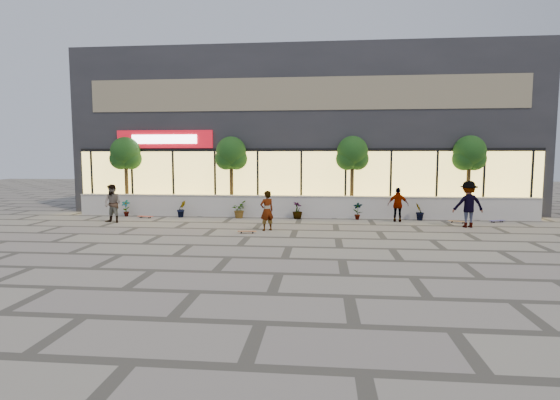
# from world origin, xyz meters

# --- Properties ---
(ground) EXTENTS (80.00, 80.00, 0.00)m
(ground) POSITION_xyz_m (0.00, 0.00, 0.00)
(ground) COLOR gray
(ground) RESTS_ON ground
(planter_wall) EXTENTS (22.00, 0.42, 1.04)m
(planter_wall) POSITION_xyz_m (0.00, 7.00, 0.52)
(planter_wall) COLOR silver
(planter_wall) RESTS_ON ground
(retail_building) EXTENTS (24.00, 9.17, 8.50)m
(retail_building) POSITION_xyz_m (-0.00, 12.49, 4.25)
(retail_building) COLOR #25262A
(retail_building) RESTS_ON ground
(shrub_a) EXTENTS (0.43, 0.29, 0.81)m
(shrub_a) POSITION_xyz_m (-8.50, 6.45, 0.41)
(shrub_a) COLOR #173E13
(shrub_a) RESTS_ON ground
(shrub_b) EXTENTS (0.57, 0.57, 0.81)m
(shrub_b) POSITION_xyz_m (-5.70, 6.45, 0.41)
(shrub_b) COLOR #173E13
(shrub_b) RESTS_ON ground
(shrub_c) EXTENTS (0.68, 0.77, 0.81)m
(shrub_c) POSITION_xyz_m (-2.90, 6.45, 0.41)
(shrub_c) COLOR #173E13
(shrub_c) RESTS_ON ground
(shrub_d) EXTENTS (0.64, 0.64, 0.81)m
(shrub_d) POSITION_xyz_m (-0.10, 6.45, 0.41)
(shrub_d) COLOR #173E13
(shrub_d) RESTS_ON ground
(shrub_e) EXTENTS (0.46, 0.35, 0.81)m
(shrub_e) POSITION_xyz_m (2.70, 6.45, 0.41)
(shrub_e) COLOR #173E13
(shrub_e) RESTS_ON ground
(shrub_f) EXTENTS (0.55, 0.57, 0.81)m
(shrub_f) POSITION_xyz_m (5.50, 6.45, 0.41)
(shrub_f) COLOR #173E13
(shrub_f) RESTS_ON ground
(tree_west) EXTENTS (1.60, 1.50, 3.92)m
(tree_west) POSITION_xyz_m (-9.00, 7.70, 2.99)
(tree_west) COLOR #3F2C16
(tree_west) RESTS_ON ground
(tree_midwest) EXTENTS (1.60, 1.50, 3.92)m
(tree_midwest) POSITION_xyz_m (-3.50, 7.70, 2.99)
(tree_midwest) COLOR #3F2C16
(tree_midwest) RESTS_ON ground
(tree_mideast) EXTENTS (1.60, 1.50, 3.92)m
(tree_mideast) POSITION_xyz_m (2.50, 7.70, 2.99)
(tree_mideast) COLOR #3F2C16
(tree_mideast) RESTS_ON ground
(tree_east) EXTENTS (1.60, 1.50, 3.92)m
(tree_east) POSITION_xyz_m (8.00, 7.70, 2.99)
(tree_east) COLOR #3F2C16
(tree_east) RESTS_ON ground
(skater_center) EXTENTS (0.69, 0.64, 1.58)m
(skater_center) POSITION_xyz_m (-1.11, 3.05, 0.79)
(skater_center) COLOR white
(skater_center) RESTS_ON ground
(skater_left) EXTENTS (0.95, 0.82, 1.70)m
(skater_left) POSITION_xyz_m (-8.15, 4.43, 0.85)
(skater_left) COLOR #927E5E
(skater_left) RESTS_ON ground
(skater_right_near) EXTENTS (0.95, 0.53, 1.54)m
(skater_right_near) POSITION_xyz_m (4.44, 5.91, 0.77)
(skater_right_near) COLOR silver
(skater_right_near) RESTS_ON ground
(skater_right_far) EXTENTS (1.30, 0.81, 1.92)m
(skater_right_far) POSITION_xyz_m (7.06, 4.66, 0.96)
(skater_right_far) COLOR maroon
(skater_right_far) RESTS_ON ground
(skateboard_center) EXTENTS (0.73, 0.24, 0.09)m
(skateboard_center) POSITION_xyz_m (-1.79, 2.37, 0.07)
(skateboard_center) COLOR brown
(skateboard_center) RESTS_ON ground
(skateboard_left) EXTENTS (0.78, 0.31, 0.09)m
(skateboard_left) POSITION_xyz_m (-7.34, 6.00, 0.08)
(skateboard_left) COLOR #E4482A
(skateboard_left) RESTS_ON ground
(skateboard_right_near) EXTENTS (0.74, 0.51, 0.09)m
(skateboard_right_near) POSITION_xyz_m (7.00, 5.81, 0.07)
(skateboard_right_near) COLOR #9A6732
(skateboard_right_near) RESTS_ON ground
(skateboard_right_far) EXTENTS (0.75, 0.43, 0.09)m
(skateboard_right_far) POSITION_xyz_m (8.83, 6.20, 0.07)
(skateboard_right_far) COLOR #554B8B
(skateboard_right_far) RESTS_ON ground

